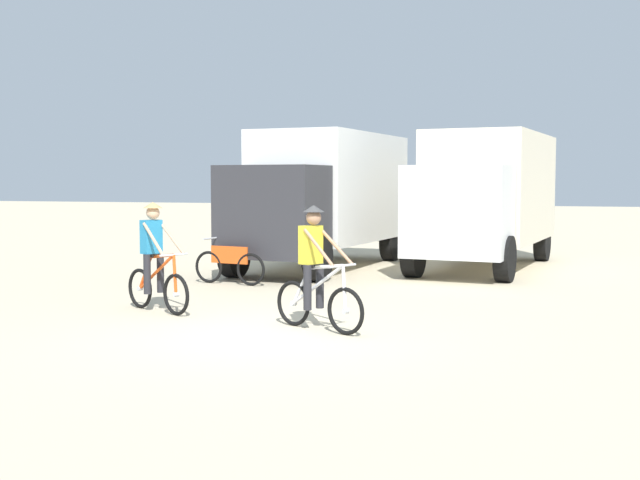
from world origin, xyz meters
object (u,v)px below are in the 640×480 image
at_px(cyclist_orange_shirt, 155,261).
at_px(box_truck_cream_rv, 487,192).
at_px(box_truck_white_box, 323,192).
at_px(cyclist_cowboy_hat, 316,272).
at_px(bicycle_spare, 229,265).

bearing_deg(cyclist_orange_shirt, box_truck_cream_rv, 61.78).
xyz_separation_m(box_truck_white_box, cyclist_orange_shirt, (-0.66, -7.30, -1.03)).
bearing_deg(box_truck_white_box, cyclist_cowboy_hat, -73.54).
distance_m(box_truck_white_box, cyclist_cowboy_hat, 8.48).
height_order(box_truck_white_box, cyclist_cowboy_hat, box_truck_white_box).
relative_size(box_truck_white_box, box_truck_cream_rv, 1.00).
xyz_separation_m(box_truck_cream_rv, cyclist_orange_shirt, (-4.55, -8.48, -1.03)).
distance_m(box_truck_cream_rv, cyclist_cowboy_hat, 9.43).
height_order(cyclist_orange_shirt, bicycle_spare, cyclist_orange_shirt).
bearing_deg(box_truck_cream_rv, bicycle_spare, -134.23).
distance_m(cyclist_cowboy_hat, bicycle_spare, 5.45).
distance_m(cyclist_orange_shirt, bicycle_spare, 3.59).
height_order(box_truck_cream_rv, bicycle_spare, box_truck_cream_rv).
bearing_deg(bicycle_spare, box_truck_white_box, 76.40).
height_order(cyclist_cowboy_hat, bicycle_spare, cyclist_cowboy_hat).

